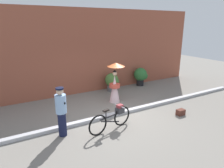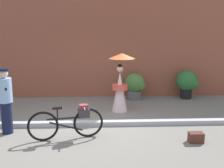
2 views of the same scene
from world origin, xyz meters
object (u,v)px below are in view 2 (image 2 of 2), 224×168
object	(u,v)px
person_with_parasol	(120,83)
backpack_on_pavement	(196,137)
person_officer	(5,100)
potted_plant_by_door	(187,82)
potted_plant_small	(135,85)
bicycle_near_officer	(70,121)

from	to	relation	value
person_with_parasol	backpack_on_pavement	xyz separation A→B (m)	(1.54, -2.51, -0.79)
person_officer	potted_plant_by_door	size ratio (longest dim) A/B	1.55
potted_plant_small	bicycle_near_officer	bearing A→B (deg)	-119.14
potted_plant_by_door	backpack_on_pavement	size ratio (longest dim) A/B	3.19
bicycle_near_officer	potted_plant_small	xyz separation A→B (m)	(2.00, 3.58, 0.10)
person_officer	person_with_parasol	distance (m)	3.40
bicycle_near_officer	backpack_on_pavement	size ratio (longest dim) A/B	5.33
person_officer	person_with_parasol	world-z (taller)	person_with_parasol
bicycle_near_officer	potted_plant_small	size ratio (longest dim) A/B	1.80
backpack_on_pavement	bicycle_near_officer	bearing A→B (deg)	173.04
backpack_on_pavement	potted_plant_small	bearing A→B (deg)	102.71
person_with_parasol	potted_plant_by_door	size ratio (longest dim) A/B	1.74
backpack_on_pavement	person_officer	bearing A→B (deg)	170.06
person_with_parasol	backpack_on_pavement	distance (m)	3.05
person_with_parasol	backpack_on_pavement	bearing A→B (deg)	-58.51
person_with_parasol	potted_plant_small	xyz separation A→B (m)	(0.65, 1.42, -0.38)
bicycle_near_officer	person_officer	size ratio (longest dim) A/B	1.08
potted_plant_by_door	backpack_on_pavement	bearing A→B (deg)	-104.60
bicycle_near_officer	backpack_on_pavement	bearing A→B (deg)	-6.96
person_officer	potted_plant_small	size ratio (longest dim) A/B	1.68
bicycle_near_officer	person_with_parasol	world-z (taller)	person_with_parasol
person_officer	potted_plant_small	bearing A→B (deg)	41.35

